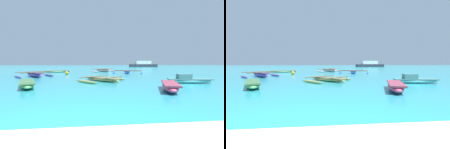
% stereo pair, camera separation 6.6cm
% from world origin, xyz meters
% --- Properties ---
extents(moored_boat_0, '(4.24, 4.16, 0.54)m').
position_xyz_m(moored_boat_0, '(-5.83, 14.60, 0.25)').
color(moored_boat_0, '#60429E').
rests_on(moored_boat_0, ground_plane).
extents(moored_boat_1, '(3.37, 1.24, 0.66)m').
position_xyz_m(moored_boat_1, '(7.49, 8.18, 0.23)').
color(moored_boat_1, '#70CCC8').
rests_on(moored_boat_1, ground_plane).
extents(moored_boat_2, '(1.72, 2.92, 0.42)m').
position_xyz_m(moored_boat_2, '(4.66, 5.45, 0.24)').
color(moored_boat_2, '#E14B6E').
rests_on(moored_boat_2, ground_plane).
extents(moored_boat_3, '(4.09, 1.83, 0.32)m').
position_xyz_m(moored_boat_3, '(-5.41, 22.80, 0.18)').
color(moored_boat_3, '#ABCD93').
rests_on(moored_boat_3, ground_plane).
extents(moored_boat_4, '(4.08, 3.99, 0.36)m').
position_xyz_m(moored_boat_4, '(1.19, 10.01, 0.16)').
color(moored_boat_4, '#9BA356').
rests_on(moored_boat_4, ground_plane).
extents(moored_boat_5, '(4.53, 4.47, 0.52)m').
position_xyz_m(moored_boat_5, '(1.94, 23.82, 0.25)').
color(moored_boat_5, beige).
rests_on(moored_boat_5, ground_plane).
extents(moored_boat_6, '(4.52, 3.10, 0.42)m').
position_xyz_m(moored_boat_6, '(5.23, 19.15, 0.20)').
color(moored_boat_6, blue).
rests_on(moored_boat_6, ground_plane).
extents(moored_boat_7, '(2.04, 3.26, 0.39)m').
position_xyz_m(moored_boat_7, '(-3.41, 7.38, 0.22)').
color(moored_boat_7, '#55A55B').
rests_on(moored_boat_7, ground_plane).
extents(mooring_buoy_1, '(0.42, 0.42, 0.42)m').
position_xyz_m(mooring_buoy_1, '(-3.03, 17.72, 0.21)').
color(mooring_buoy_1, orange).
rests_on(mooring_buoy_1, ground_plane).
extents(distant_ferry, '(11.18, 2.46, 2.46)m').
position_xyz_m(distant_ferry, '(19.80, 57.21, 1.00)').
color(distant_ferry, '#2D333D').
rests_on(distant_ferry, ground_plane).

